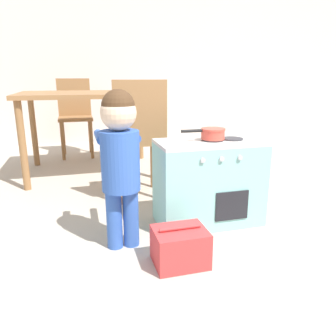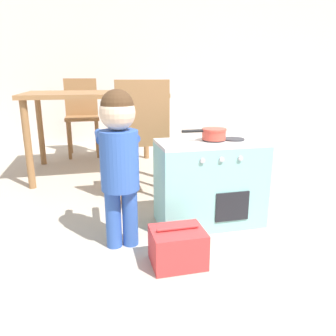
{
  "view_description": "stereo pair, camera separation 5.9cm",
  "coord_description": "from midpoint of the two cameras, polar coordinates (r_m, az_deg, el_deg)",
  "views": [
    {
      "loc": [
        -0.56,
        -0.88,
        0.87
      ],
      "look_at": [
        -0.09,
        0.8,
        0.38
      ],
      "focal_mm": 35.0,
      "sensor_mm": 36.0,
      "label": 1
    },
    {
      "loc": [
        -0.51,
        -0.9,
        0.87
      ],
      "look_at": [
        -0.09,
        0.8,
        0.38
      ],
      "focal_mm": 35.0,
      "sensor_mm": 36.0,
      "label": 2
    }
  ],
  "objects": [
    {
      "name": "ground_plane",
      "position": [
        1.36,
        14.47,
        -25.06
      ],
      "size": [
        16.0,
        16.0,
        0.0
      ],
      "primitive_type": "plane",
      "color": "#B2A899"
    },
    {
      "name": "wall_back",
      "position": [
        4.65,
        -7.63,
        20.76
      ],
      "size": [
        10.0,
        0.06,
        2.6
      ],
      "color": "beige",
      "rests_on": "ground_plane"
    },
    {
      "name": "play_kitchen",
      "position": [
        1.99,
        8.12,
        -2.55
      ],
      "size": [
        0.63,
        0.34,
        0.52
      ],
      "color": "#8CD1CC",
      "rests_on": "ground_plane"
    },
    {
      "name": "toy_pot",
      "position": [
        1.93,
        8.78,
        6.01
      ],
      "size": [
        0.26,
        0.14,
        0.06
      ],
      "color": "#E04C3D",
      "rests_on": "play_kitchen"
    },
    {
      "name": "child_figure",
      "position": [
        1.64,
        -7.51,
        2.87
      ],
      "size": [
        0.22,
        0.34,
        0.82
      ],
      "color": "#335BB7",
      "rests_on": "ground_plane"
    },
    {
      "name": "toy_basket",
      "position": [
        1.61,
        2.77,
        -13.56
      ],
      "size": [
        0.25,
        0.21,
        0.19
      ],
      "color": "#D13838",
      "rests_on": "ground_plane"
    },
    {
      "name": "dining_table",
      "position": [
        3.1,
        -12.15,
        11.19
      ],
      "size": [
        1.2,
        0.9,
        0.74
      ],
      "color": "olive",
      "rests_on": "ground_plane"
    },
    {
      "name": "dining_chair_near",
      "position": [
        2.35,
        -4.02,
        5.46
      ],
      "size": [
        0.36,
        0.36,
        0.86
      ],
      "color": "olive",
      "rests_on": "ground_plane"
    },
    {
      "name": "dining_chair_far",
      "position": [
        3.87,
        -14.32,
        9.02
      ],
      "size": [
        0.36,
        0.36,
        0.86
      ],
      "rotation": [
        0.0,
        0.0,
        3.14
      ],
      "color": "olive",
      "rests_on": "ground_plane"
    },
    {
      "name": "cup_on_table",
      "position": [
        2.95,
        -5.02,
        13.84
      ],
      "size": [
        0.07,
        0.07,
        0.09
      ],
      "color": "#478E66",
      "rests_on": "dining_table"
    }
  ]
}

